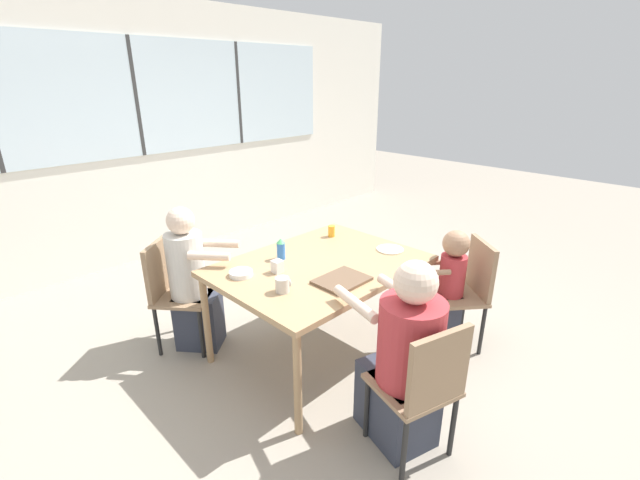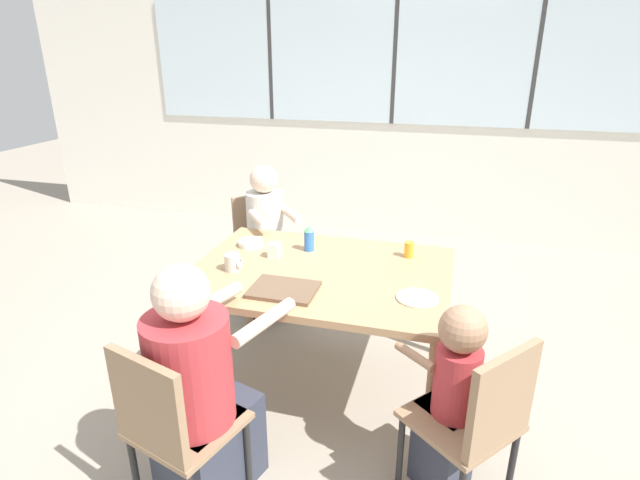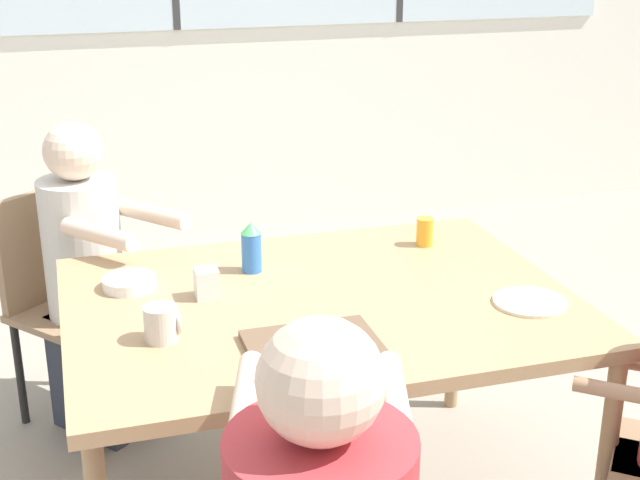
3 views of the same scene
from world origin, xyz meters
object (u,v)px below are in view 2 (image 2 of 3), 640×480
chair_for_man_blue_shirt (261,241)px  milk_carton_small (275,250)px  person_man_blue_shirt (268,247)px  coffee_mug (233,262)px  person_woman_green_shirt (200,398)px  juice_glass (409,249)px  chair_for_toddler (480,417)px  person_toddler (450,403)px  bowl_white_shallow (251,243)px  sippy_cup (309,238)px  chair_for_woman_green_shirt (169,422)px

chair_for_man_blue_shirt → milk_carton_small: bearing=78.5°
person_man_blue_shirt → coffee_mug: (0.15, -0.89, 0.27)m
person_woman_green_shirt → juice_glass: (0.74, 1.25, 0.28)m
chair_for_man_blue_shirt → milk_carton_small: 0.92m
chair_for_toddler → person_toddler: size_ratio=0.90×
person_woman_green_shirt → bowl_white_shallow: size_ratio=7.25×
sippy_cup → person_woman_green_shirt: bearing=-96.5°
chair_for_toddler → coffee_mug: size_ratio=9.03×
chair_for_man_blue_shirt → person_woman_green_shirt: person_woman_green_shirt is taller
chair_for_toddler → bowl_white_shallow: (-1.40, 0.96, 0.25)m
coffee_mug → milk_carton_small: (0.16, 0.24, -0.00)m
chair_for_man_blue_shirt → milk_carton_small: size_ratio=9.91×
chair_for_man_blue_shirt → bowl_white_shallow: (0.20, -0.64, 0.25)m
chair_for_woman_green_shirt → bowl_white_shallow: (-0.19, 1.33, 0.25)m
chair_for_woman_green_shirt → person_man_blue_shirt: 1.87m
bowl_white_shallow → person_woman_green_shirt: bearing=-78.2°
sippy_cup → bowl_white_shallow: bearing=-176.0°
person_man_blue_shirt → juice_glass: bearing=118.8°
chair_for_toddler → sippy_cup: size_ratio=5.40×
chair_for_toddler → sippy_cup: 1.45m
person_woman_green_shirt → juice_glass: bearing=76.0°
person_woman_green_shirt → person_man_blue_shirt: person_woman_green_shirt is taller
person_woman_green_shirt → person_toddler: bearing=32.9°
chair_for_man_blue_shirt → person_man_blue_shirt: (0.10, -0.12, 0.01)m
chair_for_woman_green_shirt → milk_carton_small: chair_for_woman_green_shirt is taller
person_woman_green_shirt → sippy_cup: size_ratio=7.22×
bowl_white_shallow → person_man_blue_shirt: bearing=100.7°
person_woman_green_shirt → person_man_blue_shirt: 1.72m
person_woman_green_shirt → sippy_cup: person_woman_green_shirt is taller
chair_for_woman_green_shirt → sippy_cup: size_ratio=5.40×
milk_carton_small → juice_glass: bearing=15.8°
chair_for_woman_green_shirt → person_man_blue_shirt: person_man_blue_shirt is taller
person_woman_green_shirt → coffee_mug: (-0.19, 0.79, 0.28)m
chair_for_man_blue_shirt → chair_for_toddler: 2.26m
person_toddler → bowl_white_shallow: size_ratio=6.03×
chair_for_woman_green_shirt → chair_for_man_blue_shirt: 2.01m
person_toddler → juice_glass: 1.04m
chair_for_toddler → juice_glass: chair_for_toddler is taller
chair_for_toddler → person_woman_green_shirt: (-1.16, -0.21, 0.00)m
chair_for_man_blue_shirt → person_toddler: bearing=95.2°
chair_for_toddler → chair_for_woman_green_shirt: bearing=146.4°
sippy_cup → bowl_white_shallow: (-0.38, -0.03, -0.06)m
milk_carton_small → person_toddler: bearing=-34.2°
chair_for_woman_green_shirt → chair_for_man_blue_shirt: same height
person_toddler → milk_carton_small: person_toddler is taller
juice_glass → milk_carton_small: juice_glass is taller
juice_glass → milk_carton_small: (-0.77, -0.22, -0.00)m
chair_for_man_blue_shirt → sippy_cup: 0.90m
sippy_cup → juice_glass: size_ratio=1.68×
person_toddler → juice_glass: size_ratio=10.09×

